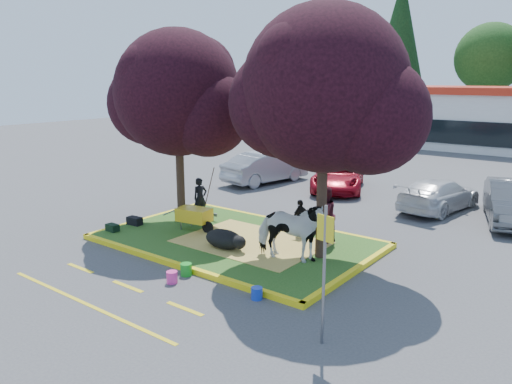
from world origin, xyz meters
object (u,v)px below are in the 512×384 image
Objects in this scene: sign_post at (324,259)px; car_silver at (265,168)px; cow at (290,231)px; bucket_green at (186,269)px; bucket_pink at (172,277)px; handler at (200,198)px; wheelbarrow at (194,215)px; car_black at (262,163)px; calf at (224,239)px; bucket_blue at (257,293)px.

sign_post reaches higher than car_silver.
cow is 6.21× the size of bucket_green.
handler is at bearing 126.06° from bucket_pink.
wheelbarrow is 10.39m from car_black.
calf is 1.94m from bucket_green.
bucket_blue is at bearing 136.14° from car_silver.
wheelbarrow is (-1.94, 0.76, 0.23)m from calf.
bucket_blue is at bearing -0.46° from bucket_green.
bucket_blue is at bearing 13.59° from bucket_pink.
handler reaches higher than bucket_blue.
cow reaches higher than calf.
cow is at bearing 58.53° from bucket_pink.
calf is at bearing 99.25° from bucket_pink.
handler is 0.52× the size of sign_post.
bucket_pink is at bearing 134.51° from cow.
sign_post is at bearing -3.26° from bucket_pink.
cow is at bearing 104.52° from bucket_blue.
sign_post is at bearing -55.25° from car_black.
wheelbarrow is 6.49× the size of bucket_pink.
wheelbarrow is (0.88, -1.20, -0.21)m from handler.
sign_post is 4.87m from bucket_green.
handler is 0.73× the size of wheelbarrow.
bucket_blue is (4.61, -2.68, -0.52)m from wheelbarrow.
bucket_blue is at bearing -39.20° from wheelbarrow.
bucket_blue is (2.33, -0.02, -0.02)m from bucket_green.
bucket_pink is 0.07× the size of car_silver.
car_black is (-11.13, 12.94, -1.07)m from sign_post.
handler is at bearing 57.34° from cow.
cow reaches higher than bucket_pink.
handler is 6.76m from bucket_blue.
cow is 2.94m from bucket_green.
bucket_pink is (-1.69, -2.76, -0.85)m from cow.
handler is at bearing 117.17° from wheelbarrow.
wheelbarrow is 0.50× the size of car_black.
car_black reaches higher than calf.
calf is 4.46× the size of bucket_blue.
bucket_pink is 2.33m from bucket_blue.
sign_post is (6.82, -3.48, 1.08)m from wheelbarrow.
bucket_green is at bearing -122.64° from handler.
cow is 1.02× the size of wheelbarrow.
wheelbarrow reaches higher than bucket_pink.
car_black reaches higher than bucket_blue.
bucket_green reaches higher than bucket_pink.
sign_post reaches higher than handler.
calf is at bearing 161.84° from sign_post.
calf is (-2.09, -0.30, -0.57)m from cow.
cow is 0.72× the size of sign_post.
sign_post is at bearing -10.58° from calf.
bucket_pink is at bearing -68.26° from car_black.
bucket_pink is (0.40, -2.46, -0.28)m from calf.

